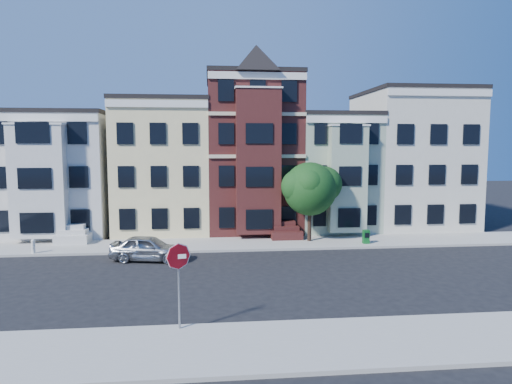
{
  "coord_description": "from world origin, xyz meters",
  "views": [
    {
      "loc": [
        -3.46,
        -22.54,
        6.76
      ],
      "look_at": [
        -0.89,
        2.44,
        4.2
      ],
      "focal_mm": 32.0,
      "sensor_mm": 36.0,
      "label": 1
    }
  ],
  "objects": [
    {
      "name": "street_tree",
      "position": [
        3.43,
        8.19,
        3.53
      ],
      "size": [
        6.12,
        6.12,
        6.77
      ],
      "primitive_type": null,
      "rotation": [
        0.0,
        0.0,
        0.05
      ],
      "color": "#1D4E1B",
      "rests_on": "far_sidewalk"
    },
    {
      "name": "ground",
      "position": [
        0.0,
        0.0,
        0.0
      ],
      "size": [
        120.0,
        120.0,
        0.0
      ],
      "primitive_type": "plane",
      "color": "black"
    },
    {
      "name": "stop_sign",
      "position": [
        -4.59,
        -6.38,
        1.93
      ],
      "size": [
        0.99,
        0.3,
        3.56
      ],
      "primitive_type": null,
      "rotation": [
        0.0,
        0.0,
        0.17
      ],
      "color": "#AF0A13",
      "rests_on": "near_sidewalk"
    },
    {
      "name": "near_sidewalk",
      "position": [
        0.0,
        -8.0,
        0.07
      ],
      "size": [
        60.0,
        4.0,
        0.15
      ],
      "primitive_type": "cube",
      "color": "#9E9B93",
      "rests_on": "ground"
    },
    {
      "name": "house_white",
      "position": [
        -15.0,
        14.5,
        4.5
      ],
      "size": [
        8.0,
        9.0,
        9.0
      ],
      "primitive_type": "cube",
      "color": "silver",
      "rests_on": "ground"
    },
    {
      "name": "parked_car",
      "position": [
        -7.09,
        4.32,
        0.75
      ],
      "size": [
        4.68,
        2.6,
        1.5
      ],
      "primitive_type": "imported",
      "rotation": [
        0.0,
        0.0,
        1.38
      ],
      "color": "#A4A7AC",
      "rests_on": "ground"
    },
    {
      "name": "house_brown",
      "position": [
        0.0,
        14.5,
        6.0
      ],
      "size": [
        7.0,
        9.0,
        12.0
      ],
      "primitive_type": "cube",
      "color": "#411917",
      "rests_on": "ground"
    },
    {
      "name": "far_sidewalk",
      "position": [
        0.0,
        8.0,
        0.07
      ],
      "size": [
        60.0,
        4.0,
        0.15
      ],
      "primitive_type": "cube",
      "color": "#9E9B93",
      "rests_on": "ground"
    },
    {
      "name": "house_yellow",
      "position": [
        -7.0,
        14.5,
        5.0
      ],
      "size": [
        7.0,
        9.0,
        10.0
      ],
      "primitive_type": "cube",
      "color": "beige",
      "rests_on": "ground"
    },
    {
      "name": "fire_hydrant",
      "position": [
        -14.3,
        6.3,
        0.5
      ],
      "size": [
        0.33,
        0.33,
        0.7
      ],
      "primitive_type": "cylinder",
      "rotation": [
        0.0,
        0.0,
        -0.42
      ],
      "color": "silver",
      "rests_on": "far_sidewalk"
    },
    {
      "name": "newspaper_box",
      "position": [
        7.07,
        6.96,
        0.61
      ],
      "size": [
        0.43,
        0.38,
        0.92
      ],
      "primitive_type": "cube",
      "rotation": [
        0.0,
        0.0,
        -0.03
      ],
      "color": "#0F5F21",
      "rests_on": "far_sidewalk"
    },
    {
      "name": "house_green",
      "position": [
        6.5,
        14.5,
        4.5
      ],
      "size": [
        6.0,
        9.0,
        9.0
      ],
      "primitive_type": "cube",
      "color": "#98A98F",
      "rests_on": "ground"
    },
    {
      "name": "house_cream",
      "position": [
        13.5,
        14.5,
        5.5
      ],
      "size": [
        8.0,
        9.0,
        11.0
      ],
      "primitive_type": "cube",
      "color": "beige",
      "rests_on": "ground"
    }
  ]
}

